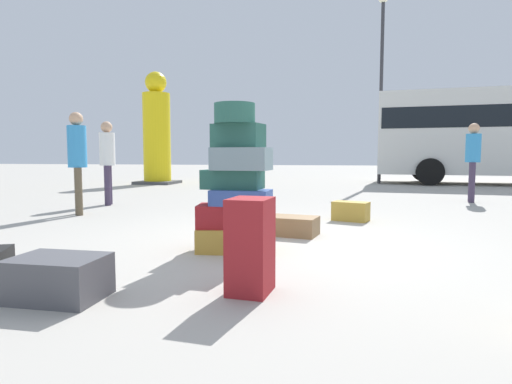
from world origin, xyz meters
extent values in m
plane|color=#ADA89E|center=(0.00, 0.00, 0.00)|extent=(80.00, 80.00, 0.00)
cube|color=#B28C33|center=(-0.29, -0.30, 0.12)|extent=(0.74, 0.48, 0.24)
cube|color=maroon|center=(-0.34, -0.26, 0.36)|extent=(0.71, 0.48, 0.24)
cube|color=#334F99|center=(-0.21, -0.31, 0.56)|extent=(0.60, 0.37, 0.16)
cube|color=#26594C|center=(-0.32, -0.21, 0.74)|extent=(0.62, 0.39, 0.20)
cube|color=gray|center=(-0.20, -0.33, 0.95)|extent=(0.60, 0.38, 0.23)
cube|color=#26594C|center=(-0.27, -0.19, 1.18)|extent=(0.55, 0.38, 0.24)
cylinder|color=#26594C|center=(-0.28, -0.28, 1.41)|extent=(0.41, 0.41, 0.20)
cube|color=maroon|center=(0.16, -1.56, 0.34)|extent=(0.31, 0.37, 0.68)
cube|color=#4C4C51|center=(-1.10, -1.96, 0.15)|extent=(0.61, 0.44, 0.29)
cube|color=#B28C33|center=(0.93, 2.05, 0.14)|extent=(0.58, 0.44, 0.29)
cube|color=olive|center=(0.15, 0.72, 0.12)|extent=(0.76, 0.53, 0.23)
cylinder|color=brown|center=(-3.57, 1.94, 0.39)|extent=(0.12, 0.12, 0.79)
cylinder|color=brown|center=(-3.45, 1.76, 0.39)|extent=(0.12, 0.12, 0.79)
cylinder|color=#338CCC|center=(-3.51, 1.85, 1.13)|extent=(0.30, 0.30, 0.69)
sphere|color=tan|center=(-3.51, 1.85, 1.59)|extent=(0.22, 0.22, 0.22)
cylinder|color=#3F334C|center=(-3.82, 3.33, 0.39)|extent=(0.12, 0.12, 0.79)
cylinder|color=#3F334C|center=(-3.74, 3.13, 0.39)|extent=(0.12, 0.12, 0.79)
cylinder|color=white|center=(-3.78, 3.23, 1.11)|extent=(0.30, 0.30, 0.65)
sphere|color=tan|center=(-3.78, 3.23, 1.55)|extent=(0.22, 0.22, 0.22)
cylinder|color=#3F334C|center=(3.51, 5.34, 0.42)|extent=(0.12, 0.12, 0.84)
cylinder|color=#3F334C|center=(3.46, 5.12, 0.42)|extent=(0.12, 0.12, 0.84)
cylinder|color=#338CCC|center=(3.49, 5.23, 1.14)|extent=(0.30, 0.30, 0.60)
sphere|color=tan|center=(3.49, 5.23, 1.55)|extent=(0.22, 0.22, 0.22)
cylinder|color=yellow|center=(-5.57, 9.48, 1.57)|extent=(0.94, 0.94, 3.14)
sphere|color=yellow|center=(-5.57, 9.48, 3.50)|extent=(0.73, 0.73, 0.73)
cube|color=#4C4C4C|center=(-5.57, 9.48, 0.05)|extent=(1.32, 1.32, 0.10)
cylinder|color=black|center=(3.86, 12.89, 0.45)|extent=(0.92, 0.33, 0.90)
cylinder|color=black|center=(3.63, 10.40, 0.45)|extent=(0.92, 0.33, 0.90)
cylinder|color=#333338|center=(2.08, 11.21, 3.14)|extent=(0.12, 0.12, 6.29)
camera|label=1|loc=(0.79, -4.48, 0.98)|focal=29.89mm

